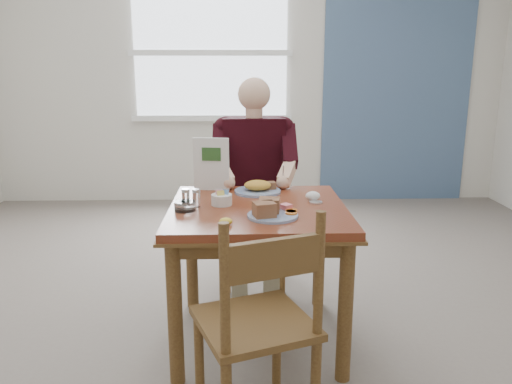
{
  "coord_description": "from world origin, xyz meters",
  "views": [
    {
      "loc": [
        -0.08,
        -2.47,
        1.43
      ],
      "look_at": [
        -0.01,
        0.0,
        0.82
      ],
      "focal_mm": 35.0,
      "sensor_mm": 36.0,
      "label": 1
    }
  ],
  "objects_px": {
    "near_plate": "(270,211)",
    "far_plate": "(258,188)",
    "diner": "(254,168)",
    "chair_far": "(254,213)",
    "table": "(258,227)",
    "chair_near": "(259,325)"
  },
  "relations": [
    {
      "from": "table",
      "to": "diner",
      "type": "bearing_deg",
      "value": 90.0
    },
    {
      "from": "table",
      "to": "far_plate",
      "type": "xyz_separation_m",
      "value": [
        0.01,
        0.29,
        0.14
      ]
    },
    {
      "from": "chair_near",
      "to": "near_plate",
      "type": "height_order",
      "value": "chair_near"
    },
    {
      "from": "table",
      "to": "diner",
      "type": "distance_m",
      "value": 0.73
    },
    {
      "from": "far_plate",
      "to": "chair_near",
      "type": "bearing_deg",
      "value": -91.79
    },
    {
      "from": "diner",
      "to": "chair_near",
      "type": "bearing_deg",
      "value": -90.75
    },
    {
      "from": "table",
      "to": "near_plate",
      "type": "relative_size",
      "value": 3.44
    },
    {
      "from": "chair_far",
      "to": "diner",
      "type": "xyz_separation_m",
      "value": [
        0.0,
        -0.09,
        0.33
      ]
    },
    {
      "from": "chair_near",
      "to": "far_plate",
      "type": "height_order",
      "value": "chair_near"
    },
    {
      "from": "diner",
      "to": "far_plate",
      "type": "relative_size",
      "value": 4.53
    },
    {
      "from": "diner",
      "to": "near_plate",
      "type": "bearing_deg",
      "value": -86.58
    },
    {
      "from": "table",
      "to": "chair_near",
      "type": "xyz_separation_m",
      "value": [
        -0.02,
        -0.74,
        -0.16
      ]
    },
    {
      "from": "table",
      "to": "diner",
      "type": "relative_size",
      "value": 0.66
    },
    {
      "from": "table",
      "to": "far_plate",
      "type": "height_order",
      "value": "far_plate"
    },
    {
      "from": "far_plate",
      "to": "chair_far",
      "type": "bearing_deg",
      "value": 91.47
    },
    {
      "from": "near_plate",
      "to": "far_plate",
      "type": "bearing_deg",
      "value": 94.84
    },
    {
      "from": "far_plate",
      "to": "diner",
      "type": "bearing_deg",
      "value": 91.78
    },
    {
      "from": "chair_far",
      "to": "diner",
      "type": "height_order",
      "value": "diner"
    },
    {
      "from": "chair_near",
      "to": "chair_far",
      "type": "bearing_deg",
      "value": 89.29
    },
    {
      "from": "table",
      "to": "near_plate",
      "type": "distance_m",
      "value": 0.25
    },
    {
      "from": "chair_near",
      "to": "diner",
      "type": "distance_m",
      "value": 1.48
    },
    {
      "from": "table",
      "to": "diner",
      "type": "height_order",
      "value": "diner"
    }
  ]
}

